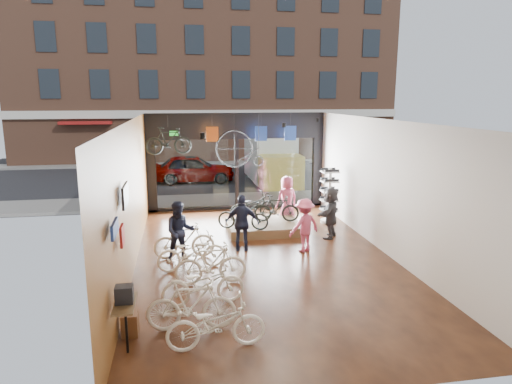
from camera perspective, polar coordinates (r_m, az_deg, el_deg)
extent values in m
cube|color=black|center=(12.81, 1.11, -8.42)|extent=(7.00, 12.00, 0.04)
cube|color=black|center=(12.03, 1.18, 9.00)|extent=(7.00, 12.00, 0.04)
cube|color=olive|center=(12.13, -15.42, -0.56)|extent=(0.04, 12.00, 3.80)
cube|color=beige|center=(13.38, 16.11, 0.53)|extent=(0.04, 12.00, 3.80)
cube|color=beige|center=(6.70, 11.02, -10.41)|extent=(7.00, 0.04, 3.80)
cube|color=#198C26|center=(17.74, -10.19, 7.23)|extent=(0.35, 0.06, 0.18)
cube|color=black|center=(27.26, -4.82, 2.44)|extent=(30.00, 18.00, 0.02)
cube|color=slate|center=(19.63, -2.83, -1.01)|extent=(30.00, 2.40, 0.12)
cube|color=slate|center=(31.19, -5.46, 3.74)|extent=(30.00, 2.00, 0.12)
cube|color=brown|center=(33.48, -6.04, 16.18)|extent=(26.00, 5.00, 14.00)
imported|color=gray|center=(24.10, -7.90, 2.92)|extent=(4.30, 1.73, 1.46)
imported|color=silver|center=(8.43, -5.03, -16.13)|extent=(1.80, 0.68, 0.93)
imported|color=silver|center=(9.05, -8.09, -13.78)|extent=(1.75, 0.60, 1.04)
imported|color=silver|center=(10.05, -6.61, -11.34)|extent=(1.85, 0.81, 0.94)
imported|color=silver|center=(11.04, -5.69, -8.89)|extent=(1.74, 0.54, 1.04)
imported|color=silver|center=(12.01, -8.04, -7.43)|extent=(1.89, 0.96, 0.95)
imported|color=silver|center=(12.85, -8.96, -6.02)|extent=(1.71, 0.55, 1.01)
cube|color=#462F1F|center=(15.25, 0.98, -4.41)|extent=(2.40, 1.80, 0.30)
imported|color=black|center=(14.39, -1.63, -3.02)|extent=(1.72, 1.10, 0.86)
imported|color=black|center=(15.25, 2.59, -2.07)|extent=(1.56, 0.71, 0.91)
imported|color=black|center=(15.51, -0.47, -1.80)|extent=(1.86, 1.18, 0.92)
imported|color=#161C33|center=(12.57, -9.49, -4.88)|extent=(0.83, 0.66, 1.67)
imported|color=#161C33|center=(13.21, -1.74, -3.89)|extent=(1.04, 0.59, 1.67)
imported|color=#CC4C72|center=(13.24, 6.08, -4.16)|extent=(1.16, 0.93, 1.56)
imported|color=#CC4C72|center=(16.30, 3.89, -0.90)|extent=(0.93, 0.73, 1.66)
imported|color=#3F3F44|center=(14.64, 9.31, -2.56)|extent=(1.24, 1.53, 1.63)
imported|color=black|center=(16.08, -10.89, 6.30)|extent=(1.62, 0.63, 0.95)
cube|color=#CC5919|center=(17.11, -5.49, 7.20)|extent=(0.45, 0.03, 0.55)
cube|color=#1E3F99|center=(17.34, 0.64, 7.31)|extent=(0.45, 0.03, 0.55)
cube|color=#1E3F99|center=(17.58, 4.31, 7.34)|extent=(0.45, 0.03, 0.55)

